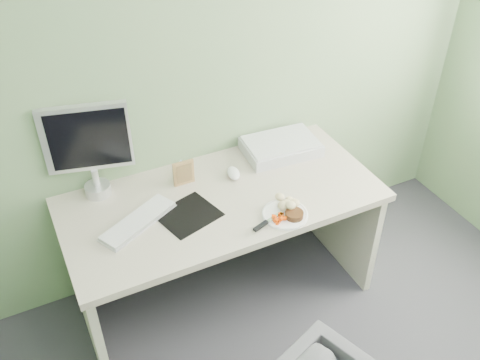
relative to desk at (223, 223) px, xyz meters
name	(u,v)px	position (x,y,z in m)	size (l,w,h in m)	color
wall_back	(187,53)	(0.00, 0.38, 0.80)	(3.50, 3.50, 0.00)	#6A865E
desk	(223,223)	(0.00, 0.00, 0.00)	(1.60, 0.75, 0.73)	beige
plate	(285,214)	(0.21, -0.26, 0.19)	(0.22, 0.22, 0.01)	white
steak	(294,214)	(0.24, -0.30, 0.21)	(0.09, 0.09, 0.03)	black
potato_pile	(287,203)	(0.25, -0.22, 0.22)	(0.09, 0.07, 0.05)	tan
carrot_heap	(280,217)	(0.17, -0.29, 0.21)	(0.05, 0.05, 0.04)	#E04204
steak_knife	(266,222)	(0.09, -0.29, 0.21)	(0.22, 0.09, 0.02)	silver
mousepad	(188,215)	(-0.20, -0.06, 0.18)	(0.27, 0.24, 0.00)	black
keyboard	(138,221)	(-0.44, -0.01, 0.20)	(0.39, 0.12, 0.02)	white
computer_mouse	(233,173)	(0.13, 0.13, 0.20)	(0.06, 0.11, 0.04)	white
photo_frame	(184,173)	(-0.13, 0.18, 0.25)	(0.11, 0.01, 0.14)	#A5784D
eyedrop_bottle	(181,165)	(-0.10, 0.29, 0.22)	(0.03, 0.03, 0.07)	white
scanner	(281,147)	(0.46, 0.22, 0.21)	(0.41, 0.27, 0.06)	silver
monitor	(88,146)	(-0.55, 0.31, 0.46)	(0.41, 0.15, 0.50)	silver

